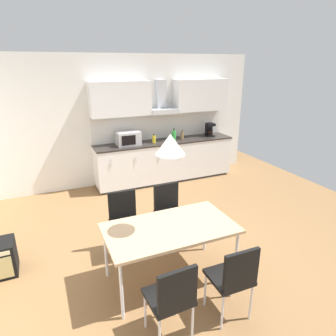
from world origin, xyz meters
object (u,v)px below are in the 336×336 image
object	(u,v)px
chair_far_right	(169,208)
pendant_lamp	(170,144)
bottle_yellow	(154,139)
coffee_maker	(210,129)
chair_far_left	(124,217)
chair_near_right	(234,275)
microwave	(128,138)
dining_table	(170,230)
chair_near_left	(172,295)
bottle_brown	(182,135)
bottle_green	(174,135)

from	to	relation	value
chair_far_right	pendant_lamp	world-z (taller)	pendant_lamp
bottle_yellow	coffee_maker	bearing A→B (deg)	3.16
chair_far_left	chair_near_right	xyz separation A→B (m)	(0.67, -1.60, 0.00)
microwave	chair_far_right	distance (m)	2.33
dining_table	chair_far_right	bearing A→B (deg)	67.04
chair_near_right	chair_near_left	xyz separation A→B (m)	(-0.68, 0.00, 0.00)
bottle_brown	pendant_lamp	xyz separation A→B (m)	(-1.66, -3.06, 0.72)
microwave	bottle_yellow	distance (m)	0.55
chair_far_right	pendant_lamp	xyz separation A→B (m)	(-0.34, -0.80, 1.18)
bottle_green	bottle_yellow	bearing A→B (deg)	-176.28
chair_far_left	chair_near_left	xyz separation A→B (m)	(-0.00, -1.60, 0.00)
microwave	chair_far_left	bearing A→B (deg)	-108.48
chair_near_left	dining_table	bearing A→B (deg)	67.25
microwave	bottle_yellow	world-z (taller)	microwave
coffee_maker	chair_far_left	bearing A→B (deg)	-139.88
coffee_maker	bottle_brown	bearing A→B (deg)	-177.14
chair_far_left	chair_near_left	size ratio (longest dim) A/B	1.00
dining_table	chair_near_left	xyz separation A→B (m)	(-0.34, -0.80, -0.15)
bottle_green	pendant_lamp	world-z (taller)	pendant_lamp
dining_table	coffee_maker	bearing A→B (deg)	52.36
coffee_maker	bottle_green	distance (m)	0.94
bottle_yellow	chair_far_right	bearing A→B (deg)	-105.93
chair_far_right	pendant_lamp	size ratio (longest dim) A/B	2.72
bottle_yellow	bottle_green	world-z (taller)	bottle_green
dining_table	chair_near_right	bearing A→B (deg)	-67.10
coffee_maker	chair_near_left	world-z (taller)	coffee_maker
coffee_maker	chair_far_left	size ratio (longest dim) A/B	0.34
pendant_lamp	chair_near_left	bearing A→B (deg)	-112.75
bottle_brown	dining_table	world-z (taller)	bottle_brown
coffee_maker	bottle_brown	distance (m)	0.73
coffee_maker	dining_table	size ratio (longest dim) A/B	0.20
chair_near_right	pendant_lamp	size ratio (longest dim) A/B	2.72
bottle_yellow	pendant_lamp	bearing A→B (deg)	-107.86
bottle_green	chair_far_left	size ratio (longest dim) A/B	0.30
chair_far_left	coffee_maker	bearing A→B (deg)	40.12
bottle_yellow	chair_far_right	xyz separation A→B (m)	(-0.63, -2.21, -0.46)
bottle_yellow	chair_near_left	world-z (taller)	bottle_yellow
bottle_green	chair_near_right	xyz separation A→B (m)	(-1.11, -3.85, -0.49)
chair_far_left	pendant_lamp	distance (m)	1.47
bottle_green	chair_near_right	size ratio (longest dim) A/B	0.30
pendant_lamp	chair_near_right	bearing A→B (deg)	-67.10
coffee_maker	dining_table	distance (m)	3.93
pendant_lamp	chair_far_right	bearing A→B (deg)	67.04
bottle_brown	chair_far_left	bearing A→B (deg)	-131.48
chair_far_right	pendant_lamp	bearing A→B (deg)	-112.96
dining_table	chair_far_right	xyz separation A→B (m)	(0.34, 0.80, -0.15)
microwave	bottle_green	xyz separation A→B (m)	(1.03, -0.02, -0.03)
chair_far_left	bottle_yellow	bearing A→B (deg)	59.48
bottle_brown	pendant_lamp	world-z (taller)	pendant_lamp
bottle_yellow	microwave	bearing A→B (deg)	174.59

